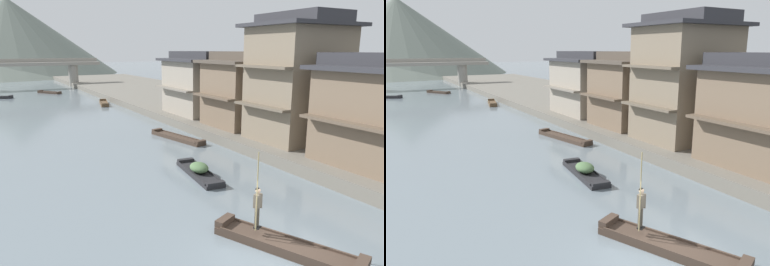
% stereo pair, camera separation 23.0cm
% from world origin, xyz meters
% --- Properties ---
extents(ground_plane, '(400.00, 400.00, 0.00)m').
position_xyz_m(ground_plane, '(0.00, 0.00, 0.00)').
color(ground_plane, slate).
extents(riverbank_right, '(18.00, 110.00, 0.76)m').
position_xyz_m(riverbank_right, '(15.83, 30.00, 0.38)').
color(riverbank_right, '#6B665B').
rests_on(riverbank_right, ground).
extents(boat_foreground_poled, '(3.11, 5.40, 0.53)m').
position_xyz_m(boat_foreground_poled, '(0.62, 0.24, 0.17)').
color(boat_foreground_poled, '#423328').
rests_on(boat_foreground_poled, ground).
extents(boatman_person, '(0.51, 0.40, 3.04)m').
position_xyz_m(boatman_person, '(0.14, 1.29, 1.54)').
color(boatman_person, black).
rests_on(boatman_person, boat_foreground_poled).
extents(boat_moored_nearest, '(3.33, 4.31, 0.41)m').
position_xyz_m(boat_moored_nearest, '(1.30, 55.32, 0.14)').
color(boat_moored_nearest, '#423328').
rests_on(boat_moored_nearest, ground).
extents(boat_moored_third, '(1.92, 4.75, 0.48)m').
position_xyz_m(boat_moored_third, '(5.41, 38.41, 0.16)').
color(boat_moored_third, brown).
rests_on(boat_moored_third, ground).
extents(boat_moored_far, '(2.10, 5.88, 0.42)m').
position_xyz_m(boat_moored_far, '(4.95, 16.85, 0.14)').
color(boat_moored_far, '#423328').
rests_on(boat_moored_far, ground).
extents(boat_midriver_drifting, '(1.78, 4.81, 0.75)m').
position_xyz_m(boat_midriver_drifting, '(2.06, 8.64, 0.26)').
color(boat_midriver_drifting, '#232326').
rests_on(boat_midriver_drifting, ground).
extents(house_waterfront_second, '(7.13, 5.77, 8.74)m').
position_xyz_m(house_waterfront_second, '(11.08, 10.19, 5.07)').
color(house_waterfront_second, '#7F705B').
rests_on(house_waterfront_second, riverbank_right).
extents(house_waterfront_tall, '(6.99, 6.00, 6.14)m').
position_xyz_m(house_waterfront_tall, '(11.01, 16.01, 3.77)').
color(house_waterfront_tall, '#75604C').
rests_on(house_waterfront_tall, riverbank_right).
extents(house_waterfront_narrow, '(6.49, 7.39, 6.14)m').
position_xyz_m(house_waterfront_narrow, '(10.77, 23.00, 3.76)').
color(house_waterfront_narrow, gray).
rests_on(house_waterfront_narrow, riverbank_right).
extents(stone_bridge, '(24.92, 2.40, 5.43)m').
position_xyz_m(stone_bridge, '(0.00, 65.31, 3.55)').
color(stone_bridge, gray).
rests_on(stone_bridge, ground).
extents(hill_far_west, '(61.52, 61.52, 21.88)m').
position_xyz_m(hill_far_west, '(0.26, 114.23, 10.94)').
color(hill_far_west, slate).
rests_on(hill_far_west, ground).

